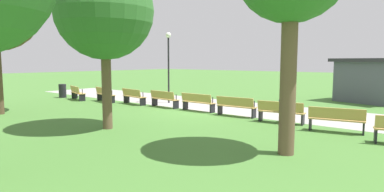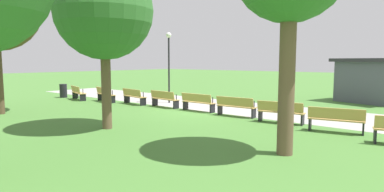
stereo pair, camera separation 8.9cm
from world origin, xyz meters
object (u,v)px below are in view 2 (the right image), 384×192
Objects in this scene: bench_2 at (134,96)px; bench_5 at (236,106)px; bench_7 at (336,119)px; tree_3 at (104,11)px; trash_bin at (63,91)px; kiosk at (371,80)px; bench_6 at (280,112)px; bench_4 at (198,102)px; bench_3 at (164,99)px; person_seated at (284,107)px; lamp_post at (169,54)px; bench_0 at (78,92)px; bench_1 at (105,94)px.

bench_2 is 6.75m from bench_5.
bench_2 and bench_7 have the same top height.
bench_5 is (6.74, 0.23, 0.00)m from bench_2.
trash_bin is (-10.85, 4.21, -3.79)m from tree_3.
kiosk is (10.34, 9.45, 0.88)m from bench_2.
bench_5 is 2.25m from bench_6.
trash_bin is at bearing -174.04° from bench_4.
bench_2 is at bearing 131.78° from tree_3.
bench_2 is 2.25m from bench_3.
bench_4 is 4.56m from person_seated.
lamp_post is (-3.36, 1.47, 2.40)m from bench_4.
kiosk is at bearing 31.62° from trash_bin.
lamp_post is at bearing 159.49° from bench_6.
tree_3 is at bearing -139.03° from person_seated.
bench_0 and bench_4 have the same top height.
bench_1 is 2.05× the size of trash_bin.
bench_1 is at bearing 145.28° from tree_3.
kiosk is at bearing 50.71° from bench_0.
lamp_post is 12.09m from kiosk.
person_seated is 15.43m from trash_bin.
lamp_post is at bearing 116.35° from tree_3.
bench_6 is 0.23m from person_seated.
lamp_post reaches higher than bench_1.
bench_5 is (11.15, 1.14, 0.00)m from bench_0.
bench_5 is 6.86m from tree_3.
bench_3 is 8.66m from trash_bin.
bench_7 is 8.99m from tree_3.
bench_5 is at bearing 9.76° from bench_2.
bench_7 is 10.58m from lamp_post.
kiosk is (16.69, 10.28, 0.90)m from trash_bin.
bench_6 is 0.99× the size of bench_7.
bench_3 is at bearing 19.49° from bench_1.
bench_7 is at bearing 0.02° from bench_3.
bench_5 is 0.98× the size of bench_7.
tree_3 is at bearing -9.23° from bench_0.
person_seated is at bearing 14.43° from bench_1.
bench_3 is (6.65, 1.14, 0.00)m from bench_0.
bench_0 and bench_7 have the same top height.
trash_bin is at bearing -166.83° from bench_0.
bench_0 is at bearing -154.67° from bench_1.
bench_1 is 1.03× the size of bench_4.
bench_7 is at bearing 11.72° from bench_1.
bench_2 is 9.05m from person_seated.
bench_2 is 1.01× the size of bench_5.
bench_3 is at bearing 171.55° from person_seated.
bench_4 is 0.98× the size of bench_5.
bench_7 is at bearing -17.53° from bench_6.
person_seated is 8.39m from lamp_post.
bench_3 is 0.31× the size of tree_3.
bench_2 and bench_6 have the same top height.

